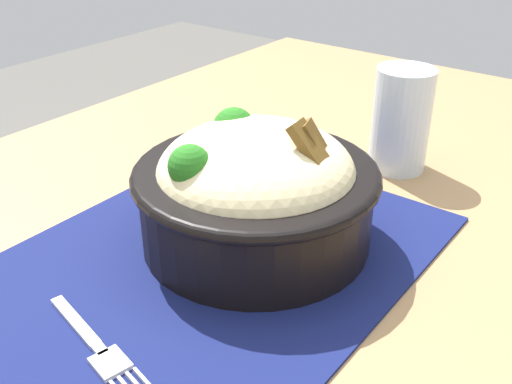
{
  "coord_description": "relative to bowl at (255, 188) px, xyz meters",
  "views": [
    {
      "loc": [
        0.33,
        0.26,
        1.05
      ],
      "look_at": [
        -0.04,
        -0.02,
        0.79
      ],
      "focal_mm": 42.0,
      "sensor_mm": 36.0,
      "label": 1
    }
  ],
  "objects": [
    {
      "name": "placemat",
      "position": [
        0.06,
        -0.01,
        -0.06
      ],
      "size": [
        0.43,
        0.31,
        0.0
      ],
      "primitive_type": "cube",
      "rotation": [
        0.0,
        0.0,
        -0.0
      ],
      "color": "#11194C",
      "rests_on": "table"
    },
    {
      "name": "bowl",
      "position": [
        0.0,
        0.0,
        0.0
      ],
      "size": [
        0.22,
        0.22,
        0.13
      ],
      "color": "black",
      "rests_on": "placemat"
    },
    {
      "name": "table",
      "position": [
        0.04,
        0.02,
        -0.13
      ],
      "size": [
        1.35,
        0.84,
        0.74
      ],
      "color": "#99754C",
      "rests_on": "ground_plane"
    },
    {
      "name": "fork",
      "position": [
        0.18,
        -0.0,
        -0.05
      ],
      "size": [
        0.04,
        0.13,
        0.0
      ],
      "color": "silver",
      "rests_on": "placemat"
    },
    {
      "name": "drinking_glass",
      "position": [
        -0.22,
        0.03,
        -0.01
      ],
      "size": [
        0.06,
        0.06,
        0.12
      ],
      "color": "silver",
      "rests_on": "table"
    }
  ]
}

